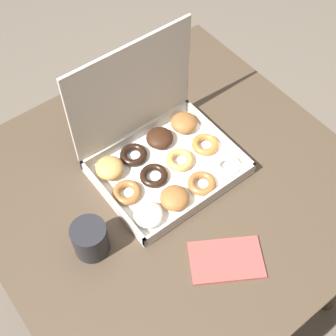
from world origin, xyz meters
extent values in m
plane|color=#6B6054|center=(0.00, 0.00, 0.00)|extent=(8.00, 8.00, 0.00)
cube|color=#4C3D2D|center=(0.00, 0.00, 0.69)|extent=(0.93, 0.90, 0.03)
cylinder|color=#4C3D2D|center=(0.42, 0.40, 0.34)|extent=(0.06, 0.06, 0.68)
cube|color=white|center=(0.02, 0.04, 0.71)|extent=(0.35, 0.28, 0.01)
cube|color=beige|center=(0.02, -0.10, 0.73)|extent=(0.35, 0.01, 0.03)
cube|color=beige|center=(0.02, 0.17, 0.73)|extent=(0.35, 0.01, 0.03)
cube|color=beige|center=(-0.15, 0.04, 0.73)|extent=(0.01, 0.28, 0.03)
cube|color=beige|center=(0.19, 0.04, 0.73)|extent=(0.01, 0.28, 0.03)
cube|color=beige|center=(0.02, 0.18, 0.89)|extent=(0.35, 0.01, 0.28)
ellipsoid|color=white|center=(-0.11, -0.05, 0.73)|extent=(0.07, 0.07, 0.03)
ellipsoid|color=#9E6633|center=(-0.03, -0.05, 0.73)|extent=(0.07, 0.07, 0.04)
torus|color=#9E6633|center=(0.06, -0.05, 0.72)|extent=(0.07, 0.07, 0.02)
torus|color=white|center=(0.14, -0.05, 0.72)|extent=(0.07, 0.07, 0.02)
torus|color=#9E6633|center=(-0.11, 0.04, 0.72)|extent=(0.07, 0.07, 0.02)
torus|color=black|center=(-0.02, 0.04, 0.72)|extent=(0.07, 0.07, 0.02)
torus|color=tan|center=(0.06, 0.04, 0.72)|extent=(0.07, 0.07, 0.02)
torus|color=#B77A38|center=(0.14, 0.04, 0.72)|extent=(0.07, 0.07, 0.02)
ellipsoid|color=tan|center=(-0.10, 0.12, 0.73)|extent=(0.07, 0.07, 0.04)
torus|color=black|center=(-0.03, 0.13, 0.72)|extent=(0.07, 0.07, 0.02)
ellipsoid|color=#381E11|center=(0.06, 0.13, 0.73)|extent=(0.07, 0.07, 0.03)
ellipsoid|color=#9E6633|center=(0.14, 0.13, 0.73)|extent=(0.07, 0.07, 0.04)
cylinder|color=#232328|center=(-0.25, -0.03, 0.75)|extent=(0.08, 0.08, 0.09)
cylinder|color=black|center=(-0.25, -0.03, 0.79)|extent=(0.07, 0.07, 0.01)
cube|color=#CC4C47|center=(-0.03, -0.24, 0.71)|extent=(0.20, 0.18, 0.01)
camera|label=1|loc=(-0.40, -0.51, 1.71)|focal=50.00mm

